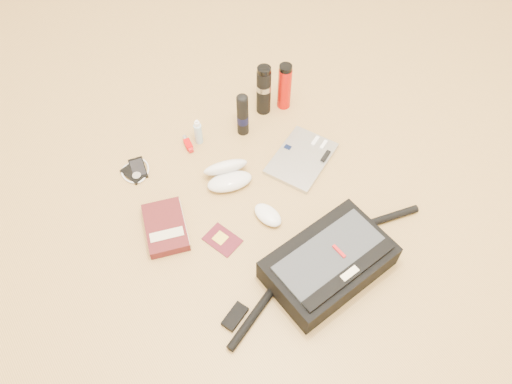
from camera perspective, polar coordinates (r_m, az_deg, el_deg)
ground at (r=1.91m, az=2.14°, el=-2.61°), size 4.00×4.00×0.00m
messenger_bag at (r=1.76m, az=8.27°, el=-8.06°), size 0.89×0.29×0.12m
laptop at (r=2.06m, az=5.25°, el=3.85°), size 0.35×0.30×0.03m
book at (r=1.88m, az=-10.26°, el=-3.98°), size 0.21×0.26×0.04m
passport at (r=1.85m, az=-3.87°, el=-5.46°), size 0.12×0.15×0.01m
mouse at (r=1.88m, az=1.36°, el=-2.65°), size 0.09×0.13×0.04m
sunglasses_case at (r=1.97m, az=-3.26°, el=2.01°), size 0.22×0.20×0.10m
ipod at (r=2.07m, az=-13.81°, el=2.07°), size 0.11×0.11×0.01m
phone at (r=2.08m, az=-13.33°, el=2.63°), size 0.11×0.12×0.01m
inhaler at (r=2.12m, az=-7.78°, el=5.47°), size 0.04×0.09×0.02m
spray_bottle at (r=2.10m, az=-6.62°, el=6.74°), size 0.04×0.04×0.13m
aerosol_can at (r=2.09m, az=-1.53°, el=8.85°), size 0.06×0.06×0.21m
thermos_black at (r=2.17m, az=0.89°, el=11.59°), size 0.08×0.08×0.24m
thermos_red at (r=2.20m, az=3.29°, el=11.94°), size 0.07×0.07×0.23m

